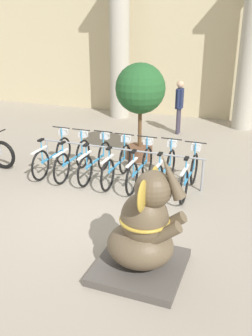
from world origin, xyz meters
name	(u,v)px	position (x,y,z in m)	size (l,w,h in m)	color
ground_plane	(85,217)	(0.00, 0.00, 0.00)	(60.00, 60.00, 0.00)	gray
building_facade	(188,35)	(0.00, 8.60, 3.00)	(20.00, 0.20, 6.00)	#C6B78E
column_left	(119,46)	(-2.28, 7.60, 2.62)	(0.92, 0.92, 5.16)	#ADA899
column_right	(251,49)	(2.28, 7.60, 2.62)	(0.92, 0.92, 5.16)	#ADA899
bike_rack	(119,155)	(-0.06, 1.95, 0.61)	(3.99, 0.05, 0.77)	gray
bicycle_0	(53,155)	(-1.75, 1.81, 0.42)	(0.48, 1.80, 1.02)	black
bicycle_1	(73,158)	(-1.19, 1.80, 0.42)	(0.48, 1.80, 1.02)	black
bicycle_2	(96,160)	(-0.62, 1.86, 0.42)	(0.48, 1.80, 1.02)	black
bicycle_3	(117,164)	(-0.06, 1.82, 0.42)	(0.48, 1.80, 1.02)	black
bicycle_4	(140,167)	(0.51, 1.82, 0.42)	(0.48, 1.80, 1.02)	black
bicycle_5	(165,170)	(1.07, 1.86, 0.42)	(0.48, 1.80, 1.02)	black
bicycle_6	(190,174)	(1.63, 1.80, 0.42)	(0.48, 1.80, 1.02)	black
elephant_statue	(144,233)	(1.57, -1.17, 0.66)	(1.29, 1.29, 1.94)	#4C4742
person_pedestrian	(179,102)	(0.36, 6.14, 1.04)	(0.23, 0.47, 1.72)	#383342
potted_tree	(140,94)	(-0.05, 3.41, 1.76)	(1.28, 1.28, 2.54)	brown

